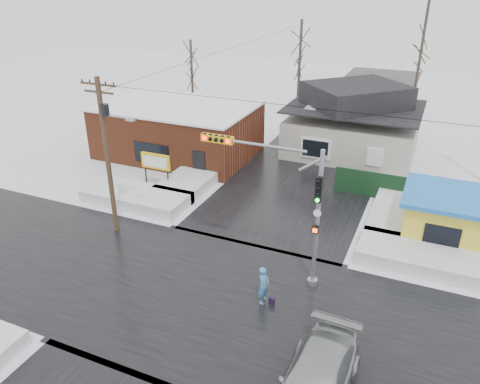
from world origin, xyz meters
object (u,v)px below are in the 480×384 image
at_px(kiosk, 444,217).
at_px(pedestrian, 264,285).
at_px(utility_pole, 107,149).
at_px(marquee_sign, 156,162).
at_px(car, 316,384).
at_px(traffic_signal, 285,196).

distance_m(kiosk, pedestrian, 11.71).
height_order(utility_pole, marquee_sign, utility_pole).
xyz_separation_m(utility_pole, kiosk, (17.43, 6.49, -3.65)).
height_order(marquee_sign, car, marquee_sign).
xyz_separation_m(traffic_signal, utility_pole, (-10.36, 0.53, 0.57)).
xyz_separation_m(traffic_signal, car, (3.48, -6.58, -3.70)).
relative_size(traffic_signal, utility_pole, 0.78).
relative_size(traffic_signal, pedestrian, 3.76).
xyz_separation_m(utility_pole, car, (13.84, -7.11, -4.28)).
bearing_deg(pedestrian, utility_pole, 81.56).
xyz_separation_m(traffic_signal, marquee_sign, (-11.43, 6.53, -2.62)).
distance_m(kiosk, car, 14.08).
height_order(kiosk, pedestrian, kiosk).
bearing_deg(kiosk, car, -104.76).
bearing_deg(marquee_sign, pedestrian, -37.64).
relative_size(traffic_signal, kiosk, 1.52).
relative_size(traffic_signal, car, 1.22).
relative_size(utility_pole, marquee_sign, 3.53).
relative_size(traffic_signal, marquee_sign, 2.75).
distance_m(utility_pole, kiosk, 18.95).
bearing_deg(marquee_sign, kiosk, 1.55).
distance_m(traffic_signal, utility_pole, 10.39).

